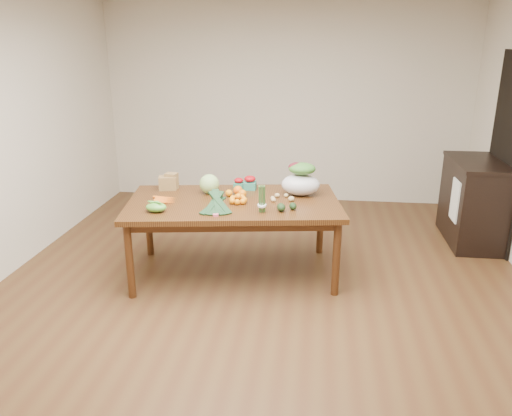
# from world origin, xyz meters

# --- Properties ---
(floor) EXTENTS (6.00, 6.00, 0.00)m
(floor) POSITION_xyz_m (0.00, 0.00, 0.00)
(floor) COLOR #52371C
(floor) RESTS_ON ground
(room_walls) EXTENTS (5.02, 6.02, 2.70)m
(room_walls) POSITION_xyz_m (0.00, 0.00, 1.35)
(room_walls) COLOR beige
(room_walls) RESTS_ON floor
(dining_table) EXTENTS (2.13, 1.39, 0.75)m
(dining_table) POSITION_xyz_m (-0.31, 0.48, 0.38)
(dining_table) COLOR #503112
(dining_table) RESTS_ON floor
(doorway_dark) EXTENTS (0.02, 1.00, 2.10)m
(doorway_dark) POSITION_xyz_m (2.48, 1.60, 1.05)
(doorway_dark) COLOR black
(doorway_dark) RESTS_ON floor
(cabinet) EXTENTS (0.52, 1.02, 0.94)m
(cabinet) POSITION_xyz_m (2.22, 1.64, 0.47)
(cabinet) COLOR black
(cabinet) RESTS_ON floor
(dish_towel) EXTENTS (0.02, 0.28, 0.45)m
(dish_towel) POSITION_xyz_m (1.96, 1.40, 0.55)
(dish_towel) COLOR white
(dish_towel) RESTS_ON cabinet
(paper_bag) EXTENTS (0.26, 0.23, 0.16)m
(paper_bag) POSITION_xyz_m (-1.03, 0.76, 0.83)
(paper_bag) COLOR olive
(paper_bag) RESTS_ON dining_table
(cabbage) EXTENTS (0.19, 0.19, 0.19)m
(cabbage) POSITION_xyz_m (-0.58, 0.68, 0.85)
(cabbage) COLOR #A5C26F
(cabbage) RESTS_ON dining_table
(strawberry_basket_a) EXTENTS (0.11, 0.11, 0.09)m
(strawberry_basket_a) POSITION_xyz_m (-0.32, 0.88, 0.79)
(strawberry_basket_a) COLOR #AC0B19
(strawberry_basket_a) RESTS_ON dining_table
(strawberry_basket_b) EXTENTS (0.14, 0.14, 0.11)m
(strawberry_basket_b) POSITION_xyz_m (-0.20, 0.88, 0.81)
(strawberry_basket_b) COLOR #B00B17
(strawberry_basket_b) RESTS_ON dining_table
(orange_a) EXTENTS (0.07, 0.07, 0.07)m
(orange_a) POSITION_xyz_m (-0.37, 0.61, 0.78)
(orange_a) COLOR orange
(orange_a) RESTS_ON dining_table
(orange_b) EXTENTS (0.09, 0.09, 0.09)m
(orange_b) POSITION_xyz_m (-0.30, 0.67, 0.80)
(orange_b) COLOR #E6560E
(orange_b) RESTS_ON dining_table
(orange_c) EXTENTS (0.08, 0.08, 0.08)m
(orange_c) POSITION_xyz_m (-0.24, 0.59, 0.79)
(orange_c) COLOR orange
(orange_c) RESTS_ON dining_table
(mandarin_cluster) EXTENTS (0.21, 0.21, 0.09)m
(mandarin_cluster) POSITION_xyz_m (-0.25, 0.43, 0.79)
(mandarin_cluster) COLOR orange
(mandarin_cluster) RESTS_ON dining_table
(carrots) EXTENTS (0.25, 0.25, 0.03)m
(carrots) POSITION_xyz_m (-0.95, 0.38, 0.76)
(carrots) COLOR orange
(carrots) RESTS_ON dining_table
(snap_pea_bag) EXTENTS (0.19, 0.14, 0.08)m
(snap_pea_bag) POSITION_xyz_m (-0.93, 0.08, 0.79)
(snap_pea_bag) COLOR #56A738
(snap_pea_bag) RESTS_ON dining_table
(kale_bunch) EXTENTS (0.38, 0.44, 0.16)m
(kale_bunch) POSITION_xyz_m (-0.40, 0.13, 0.83)
(kale_bunch) COLOR black
(kale_bunch) RESTS_ON dining_table
(asparagus_bundle) EXTENTS (0.10, 0.13, 0.26)m
(asparagus_bundle) POSITION_xyz_m (-0.00, 0.18, 0.88)
(asparagus_bundle) COLOR #447033
(asparagus_bundle) RESTS_ON dining_table
(potato_a) EXTENTS (0.04, 0.04, 0.04)m
(potato_a) POSITION_xyz_m (0.06, 0.54, 0.77)
(potato_a) COLOR tan
(potato_a) RESTS_ON dining_table
(potato_b) EXTENTS (0.05, 0.04, 0.04)m
(potato_b) POSITION_xyz_m (0.07, 0.49, 0.77)
(potato_b) COLOR tan
(potato_b) RESTS_ON dining_table
(potato_c) EXTENTS (0.04, 0.04, 0.04)m
(potato_c) POSITION_xyz_m (0.18, 0.65, 0.77)
(potato_c) COLOR #D1B978
(potato_c) RESTS_ON dining_table
(potato_d) EXTENTS (0.05, 0.04, 0.04)m
(potato_d) POSITION_xyz_m (0.09, 0.64, 0.77)
(potato_d) COLOR tan
(potato_d) RESTS_ON dining_table
(potato_e) EXTENTS (0.06, 0.05, 0.05)m
(potato_e) POSITION_xyz_m (0.24, 0.53, 0.78)
(potato_e) COLOR tan
(potato_e) RESTS_ON dining_table
(avocado_a) EXTENTS (0.10, 0.13, 0.07)m
(avocado_a) POSITION_xyz_m (0.16, 0.23, 0.79)
(avocado_a) COLOR black
(avocado_a) RESTS_ON dining_table
(avocado_b) EXTENTS (0.09, 0.11, 0.06)m
(avocado_b) POSITION_xyz_m (0.27, 0.29, 0.78)
(avocado_b) COLOR black
(avocado_b) RESTS_ON dining_table
(salad_bag) EXTENTS (0.41, 0.34, 0.29)m
(salad_bag) POSITION_xyz_m (0.31, 0.74, 0.90)
(salad_bag) COLOR silver
(salad_bag) RESTS_ON dining_table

